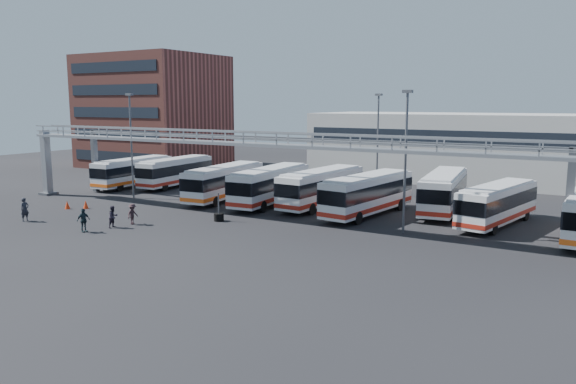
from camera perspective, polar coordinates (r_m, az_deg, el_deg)
The scene contains 22 objects.
ground at distance 41.18m, azimuth -7.76°, elevation -4.11°, with size 140.00×140.00×0.00m, color black.
gantry at distance 45.02m, azimuth -3.29°, elevation 4.19°, with size 51.40×5.15×7.10m.
apartment_building at distance 85.12m, azimuth -13.49°, elevation 7.95°, with size 18.00×15.00×16.00m, color brown.
warehouse at distance 70.82m, azimuth 19.91°, elevation 4.23°, with size 42.00×14.00×8.00m, color #9E9E99.
light_pole_left at distance 56.93m, azimuth -15.64°, elevation 5.12°, with size 0.70×0.35×10.21m.
light_pole_mid at distance 40.70m, azimuth 11.86°, elevation 3.80°, with size 0.70×0.35×10.21m.
light_pole_back at distance 57.49m, azimuth 9.09°, elevation 5.38°, with size 0.70×0.35×10.21m.
bus_0 at distance 64.93m, azimuth -15.43°, elevation 2.07°, with size 2.99×10.62×3.19m.
bus_1 at distance 63.96m, azimuth -11.32°, elevation 2.12°, with size 3.04×10.67×3.20m.
bus_3 at distance 54.22m, azimuth -6.46°, elevation 1.09°, with size 3.50×11.20×3.35m.
bus_4 at distance 51.56m, azimuth -1.80°, elevation 0.79°, with size 3.37×11.44×3.43m.
bus_5 at distance 50.43m, azimuth 3.43°, elevation 0.56°, with size 3.34×11.32×3.39m.
bus_6 at distance 47.09m, azimuth 8.13°, elevation -0.10°, with size 3.96×11.52×3.43m.
bus_7 at distance 49.67m, azimuth 15.55°, elevation 0.15°, with size 4.04×11.59×3.45m.
bus_8 at distance 45.76m, azimuth 20.53°, elevation -1.04°, with size 4.35×10.70×3.17m.
pedestrian_a at distance 49.13m, azimuth -25.17°, elevation -1.62°, with size 0.69×0.45×1.90m, color #212229.
pedestrian_b at distance 44.24m, azimuth -17.33°, elevation -2.41°, with size 0.81×0.63×1.67m, color black.
pedestrian_c at distance 44.99m, azimuth -15.51°, elevation -2.18°, with size 1.05×0.60×1.62m, color #312023.
pedestrian_d at distance 43.41m, azimuth -20.07°, elevation -2.72°, with size 1.03×0.43×1.75m, color #1A2A30.
cone_left at distance 53.43m, azimuth -21.51°, elevation -1.22°, with size 0.46×0.46×0.73m, color red.
cone_right at distance 52.98m, azimuth -19.86°, elevation -1.21°, with size 0.46×0.46×0.74m, color red.
tire_stack at distance 45.00m, azimuth -7.04°, elevation -2.47°, with size 0.78×0.78×2.24m.
Camera 1 is at (24.90, -31.43, 9.35)m, focal length 35.00 mm.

